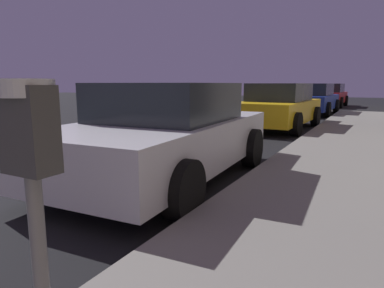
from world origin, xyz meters
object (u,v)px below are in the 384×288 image
(parking_meter, at_px, (32,170))
(car_yellow_cab, at_px, (279,106))
(car_blue, at_px, (311,99))
(car_red, at_px, (329,95))
(car_silver, at_px, (166,133))

(parking_meter, distance_m, car_yellow_cab, 10.19)
(car_blue, distance_m, car_red, 6.35)
(car_silver, height_order, car_red, same)
(parking_meter, bearing_deg, car_red, 94.30)
(car_silver, bearing_deg, parking_meter, -64.08)
(parking_meter, bearing_deg, car_yellow_cab, 99.50)
(parking_meter, relative_size, car_silver, 0.30)
(car_yellow_cab, relative_size, car_red, 0.98)
(car_blue, bearing_deg, car_red, 89.99)
(car_red, bearing_deg, car_blue, -90.01)
(car_silver, relative_size, car_yellow_cab, 1.01)
(car_silver, distance_m, car_blue, 12.55)
(car_yellow_cab, distance_m, car_blue, 5.97)
(car_silver, xyz_separation_m, car_yellow_cab, (0.00, 6.59, 0.02))
(car_yellow_cab, xyz_separation_m, car_red, (0.00, 12.31, 0.00))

